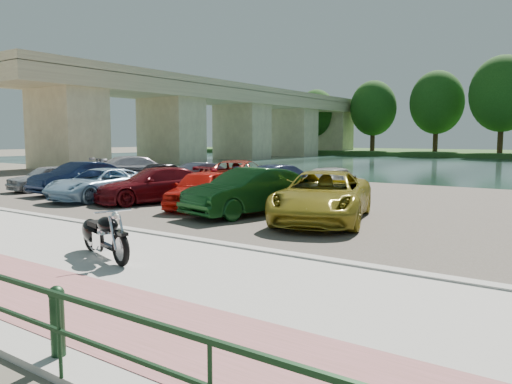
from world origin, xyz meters
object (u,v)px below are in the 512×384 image
at_px(motorcycle, 101,234).
at_px(car_1, 78,178).
at_px(car_0, 47,178).
at_px(car_2, 99,184).

relative_size(motorcycle, car_1, 0.53).
height_order(car_0, car_2, car_2).
bearing_deg(car_2, car_0, 168.20).
bearing_deg(car_1, car_2, -17.33).
distance_m(motorcycle, car_1, 13.20).
xyz_separation_m(motorcycle, car_2, (-8.39, 6.42, 0.12)).
relative_size(car_0, car_1, 0.84).
bearing_deg(car_0, motorcycle, -20.12).
bearing_deg(motorcycle, car_0, 168.92).
relative_size(motorcycle, car_0, 0.62).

